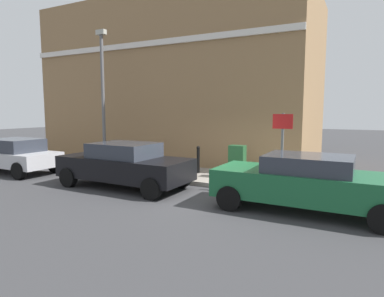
{
  "coord_description": "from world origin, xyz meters",
  "views": [
    {
      "loc": [
        -8.99,
        -3.86,
        2.52
      ],
      "look_at": [
        1.14,
        1.37,
        1.2
      ],
      "focal_mm": 30.64,
      "sensor_mm": 36.0,
      "label": 1
    }
  ],
  "objects_px": {
    "street_sign": "(282,139)",
    "car_black": "(124,164)",
    "car_green": "(306,182)",
    "bollard_near_cabinet": "(198,159)",
    "car_silver": "(13,155)",
    "utility_cabinet": "(237,163)",
    "lamppost": "(103,92)"
  },
  "relations": [
    {
      "from": "street_sign",
      "to": "car_black",
      "type": "bearing_deg",
      "value": 108.21
    },
    {
      "from": "car_green",
      "to": "car_black",
      "type": "distance_m",
      "value": 5.7
    },
    {
      "from": "bollard_near_cabinet",
      "to": "car_silver",
      "type": "bearing_deg",
      "value": 110.55
    },
    {
      "from": "car_green",
      "to": "utility_cabinet",
      "type": "xyz_separation_m",
      "value": [
        2.57,
        2.71,
        -0.07
      ]
    },
    {
      "from": "street_sign",
      "to": "lamppost",
      "type": "xyz_separation_m",
      "value": [
        0.81,
        7.75,
        1.64
      ]
    },
    {
      "from": "car_black",
      "to": "lamppost",
      "type": "height_order",
      "value": "lamppost"
    },
    {
      "from": "car_black",
      "to": "street_sign",
      "type": "relative_size",
      "value": 1.96
    },
    {
      "from": "car_green",
      "to": "utility_cabinet",
      "type": "distance_m",
      "value": 3.73
    },
    {
      "from": "car_black",
      "to": "street_sign",
      "type": "distance_m",
      "value": 5.09
    },
    {
      "from": "lamppost",
      "to": "utility_cabinet",
      "type": "bearing_deg",
      "value": -88.22
    },
    {
      "from": "car_silver",
      "to": "lamppost",
      "type": "bearing_deg",
      "value": -137.94
    },
    {
      "from": "bollard_near_cabinet",
      "to": "lamppost",
      "type": "xyz_separation_m",
      "value": [
        -0.29,
        4.39,
        2.6
      ]
    },
    {
      "from": "car_black",
      "to": "utility_cabinet",
      "type": "distance_m",
      "value": 3.94
    },
    {
      "from": "car_green",
      "to": "car_black",
      "type": "relative_size",
      "value": 1.0
    },
    {
      "from": "car_silver",
      "to": "utility_cabinet",
      "type": "relative_size",
      "value": 3.64
    },
    {
      "from": "utility_cabinet",
      "to": "car_black",
      "type": "bearing_deg",
      "value": 130.6
    },
    {
      "from": "car_green",
      "to": "lamppost",
      "type": "relative_size",
      "value": 0.79
    },
    {
      "from": "car_silver",
      "to": "lamppost",
      "type": "height_order",
      "value": "lamppost"
    },
    {
      "from": "street_sign",
      "to": "car_green",
      "type": "bearing_deg",
      "value": -149.14
    },
    {
      "from": "car_black",
      "to": "street_sign",
      "type": "bearing_deg",
      "value": -160.52
    },
    {
      "from": "street_sign",
      "to": "lamppost",
      "type": "distance_m",
      "value": 7.97
    },
    {
      "from": "car_green",
      "to": "utility_cabinet",
      "type": "relative_size",
      "value": 3.92
    },
    {
      "from": "car_green",
      "to": "bollard_near_cabinet",
      "type": "distance_m",
      "value": 5.07
    },
    {
      "from": "utility_cabinet",
      "to": "lamppost",
      "type": "relative_size",
      "value": 0.2
    },
    {
      "from": "street_sign",
      "to": "bollard_near_cabinet",
      "type": "bearing_deg",
      "value": 71.94
    },
    {
      "from": "bollard_near_cabinet",
      "to": "car_black",
      "type": "bearing_deg",
      "value": 152.42
    },
    {
      "from": "lamppost",
      "to": "bollard_near_cabinet",
      "type": "bearing_deg",
      "value": -86.27
    },
    {
      "from": "bollard_near_cabinet",
      "to": "lamppost",
      "type": "height_order",
      "value": "lamppost"
    },
    {
      "from": "street_sign",
      "to": "lamppost",
      "type": "height_order",
      "value": "lamppost"
    },
    {
      "from": "lamppost",
      "to": "car_black",
      "type": "bearing_deg",
      "value": -128.42
    },
    {
      "from": "utility_cabinet",
      "to": "bollard_near_cabinet",
      "type": "distance_m",
      "value": 1.6
    },
    {
      "from": "car_green",
      "to": "street_sign",
      "type": "height_order",
      "value": "street_sign"
    }
  ]
}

